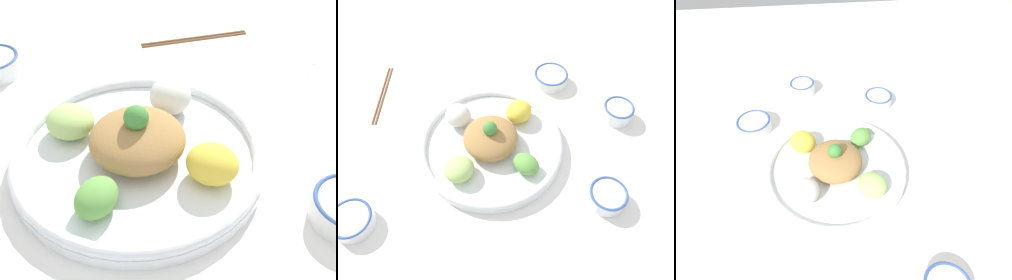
% 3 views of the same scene
% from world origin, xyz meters
% --- Properties ---
extents(ground_plane, '(2.40, 2.40, 0.00)m').
position_xyz_m(ground_plane, '(0.00, 0.00, 0.00)').
color(ground_plane, white).
extents(salad_platter, '(0.40, 0.40, 0.11)m').
position_xyz_m(salad_platter, '(-0.01, -0.02, 0.03)').
color(salad_platter, white).
rests_on(salad_platter, ground_plane).
extents(chopsticks_pair_near, '(0.03, 0.24, 0.01)m').
position_xyz_m(chopsticks_pair_near, '(-0.35, 0.21, 0.00)').
color(chopsticks_pair_near, brown).
rests_on(chopsticks_pair_near, ground_plane).
extents(serving_spoon_extra, '(0.12, 0.09, 0.01)m').
position_xyz_m(serving_spoon_extra, '(-0.17, 0.40, 0.00)').
color(serving_spoon_extra, white).
rests_on(serving_spoon_extra, ground_plane).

